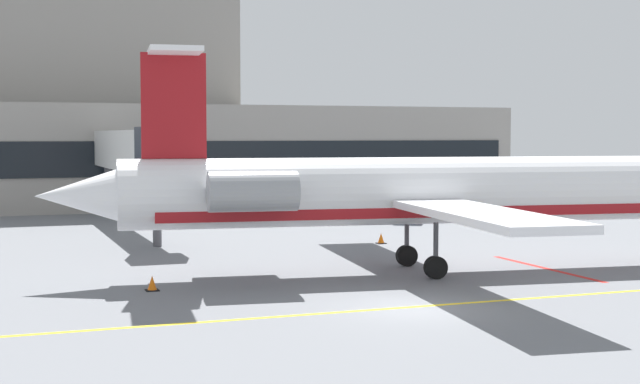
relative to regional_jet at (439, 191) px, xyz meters
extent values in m
cube|color=slate|center=(-4.55, -6.93, -3.36)|extent=(120.00, 120.00, 0.10)
cube|color=yellow|center=(-4.55, -6.61, -3.31)|extent=(108.00, 0.24, 0.01)
cube|color=red|center=(4.65, -0.75, -3.31)|extent=(0.30, 8.00, 0.01)
cube|color=gray|center=(-6.24, 40.62, 0.62)|extent=(60.61, 15.10, 7.86)
cube|color=gray|center=(-10.35, 44.39, 11.54)|extent=(25.42, 10.57, 13.99)
cube|color=black|center=(-6.24, 33.02, 0.56)|extent=(58.19, 0.12, 2.55)
cube|color=silver|center=(-9.34, 22.38, 1.37)|extent=(1.40, 21.38, 2.40)
cube|color=#2D333D|center=(-9.34, 10.79, 1.37)|extent=(2.40, 2.00, 2.64)
cylinder|color=#4C4C51|center=(-9.34, 31.57, -1.57)|extent=(0.44, 0.44, 3.48)
cylinder|color=#4C4C51|center=(-9.34, 12.49, -1.57)|extent=(0.44, 0.44, 3.48)
cylinder|color=white|center=(0.54, -0.07, 0.04)|extent=(27.01, 6.09, 2.73)
cube|color=maroon|center=(0.54, -0.07, -0.71)|extent=(24.31, 5.48, 0.49)
cone|color=white|center=(-14.01, 1.77, 0.04)|extent=(3.81, 2.75, 2.32)
cube|color=white|center=(-0.17, 6.78, -0.37)|extent=(4.19, 10.96, 0.28)
cube|color=white|center=(-1.85, -6.53, -0.37)|extent=(4.19, 10.96, 0.28)
cylinder|color=gray|center=(-7.72, 3.15, 0.24)|extent=(3.44, 1.90, 1.50)
cylinder|color=gray|center=(-8.26, -1.13, 0.24)|extent=(3.44, 1.90, 1.50)
cube|color=maroon|center=(-10.66, 1.35, 3.41)|extent=(2.47, 0.55, 4.01)
cube|color=white|center=(-10.66, 1.35, 5.41)|extent=(2.45, 4.58, 0.20)
cylinder|color=#3F3F44|center=(-0.57, 1.86, -1.87)|extent=(0.20, 0.20, 1.54)
cylinder|color=black|center=(-0.57, 1.86, -2.86)|extent=(0.94, 0.46, 0.90)
cylinder|color=#3F3F44|center=(-1.01, -1.66, -1.87)|extent=(0.20, 0.20, 1.54)
cylinder|color=black|center=(-1.01, -1.66, -2.86)|extent=(0.94, 0.46, 0.90)
cube|color=#1E4CB2|center=(8.19, 20.17, -2.63)|extent=(3.24, 3.67, 0.67)
cube|color=#1A4197|center=(7.74, 19.41, -1.70)|extent=(2.11, 1.96, 1.20)
cylinder|color=black|center=(8.43, 18.74, -2.96)|extent=(0.60, 0.74, 0.70)
cylinder|color=black|center=(6.82, 19.71, -2.96)|extent=(0.60, 0.74, 0.70)
cylinder|color=black|center=(9.57, 20.62, -2.96)|extent=(0.60, 0.74, 0.70)
cylinder|color=black|center=(7.96, 21.60, -2.96)|extent=(0.60, 0.74, 0.70)
cone|color=orange|center=(1.72, 9.66, -3.04)|extent=(0.36, 0.36, 0.55)
cube|color=black|center=(1.72, 9.66, -3.29)|extent=(0.47, 0.47, 0.04)
cone|color=orange|center=(-11.88, -0.53, -3.04)|extent=(0.36, 0.36, 0.55)
cube|color=black|center=(-11.88, -0.53, -3.29)|extent=(0.47, 0.47, 0.04)
camera|label=1|loc=(-17.56, -33.34, 2.33)|focal=51.41mm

